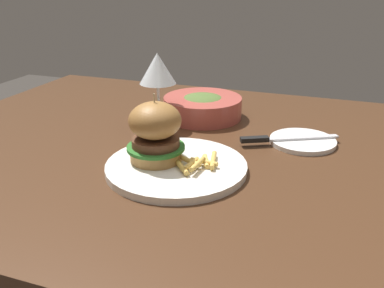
{
  "coord_description": "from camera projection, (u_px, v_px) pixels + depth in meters",
  "views": [
    {
      "loc": [
        0.29,
        -0.79,
        1.09
      ],
      "look_at": [
        0.04,
        -0.09,
        0.78
      ],
      "focal_mm": 40.0,
      "sensor_mm": 36.0,
      "label": 1
    }
  ],
  "objects": [
    {
      "name": "bread_plate",
      "position": [
        303.0,
        141.0,
        0.91
      ],
      "size": [
        0.14,
        0.14,
        0.01
      ],
      "primitive_type": "cylinder",
      "color": "white",
      "rests_on": "dining_table"
    },
    {
      "name": "fries_pile",
      "position": [
        198.0,
        163.0,
        0.77
      ],
      "size": [
        0.08,
        0.1,
        0.02
      ],
      "color": "#EABC5B",
      "rests_on": "main_plate"
    },
    {
      "name": "soup_bowl",
      "position": [
        203.0,
        106.0,
        1.07
      ],
      "size": [
        0.19,
        0.19,
        0.06
      ],
      "color": "#B24C42",
      "rests_on": "dining_table"
    },
    {
      "name": "wine_glass",
      "position": [
        158.0,
        71.0,
        0.96
      ],
      "size": [
        0.08,
        0.08,
        0.17
      ],
      "color": "silver",
      "rests_on": "dining_table"
    },
    {
      "name": "dining_table",
      "position": [
        190.0,
        181.0,
        0.94
      ],
      "size": [
        1.25,
        0.94,
        0.74
      ],
      "color": "#472B19",
      "rests_on": "ground"
    },
    {
      "name": "table_knife",
      "position": [
        280.0,
        139.0,
        0.9
      ],
      "size": [
        0.2,
        0.11,
        0.01
      ],
      "color": "silver",
      "rests_on": "bread_plate"
    },
    {
      "name": "main_plate",
      "position": [
        176.0,
        167.0,
        0.79
      ],
      "size": [
        0.26,
        0.26,
        0.01
      ],
      "primitive_type": "cylinder",
      "color": "white",
      "rests_on": "dining_table"
    },
    {
      "name": "burger_sandwich",
      "position": [
        155.0,
        132.0,
        0.78
      ],
      "size": [
        0.11,
        0.11,
        0.13
      ],
      "color": "#B78447",
      "rests_on": "main_plate"
    }
  ]
}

